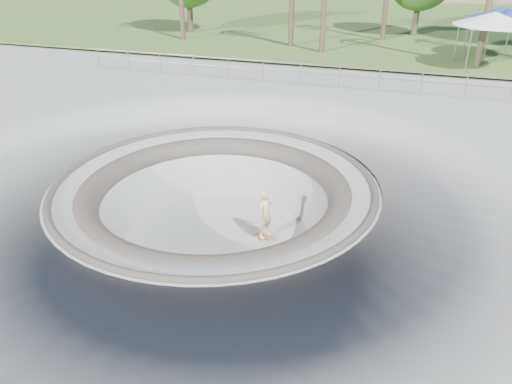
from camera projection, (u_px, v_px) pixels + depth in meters
The scene contains 9 objects.
ground at pixel (215, 183), 15.80m from camera, with size 180.00×180.00×0.00m, color #9B9B96.
skate_bowl at pixel (217, 232), 16.64m from camera, with size 14.00×14.00×4.10m.
grass_strip at pixel (356, 20), 44.51m from camera, with size 180.00×36.00×0.12m.
distant_hills at pixel (402, 53), 66.45m from camera, with size 103.20×45.00×28.60m.
safety_railing at pixel (301, 73), 25.65m from camera, with size 25.00×0.06×1.03m.
skateboard at pixel (265, 237), 16.42m from camera, with size 0.78×0.31×0.08m.
skater at pixel (265, 214), 16.02m from camera, with size 0.62×0.40×1.69m, color beige.
canopy_white at pixel (494, 19), 27.21m from camera, with size 5.87×5.87×3.02m.
canopy_blue at pixel (504, 13), 29.75m from camera, with size 5.44×5.44×2.94m.
Camera 1 is at (5.51, -13.11, 7.01)m, focal length 35.00 mm.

